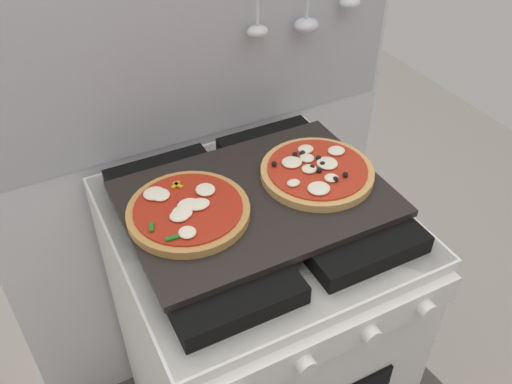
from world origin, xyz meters
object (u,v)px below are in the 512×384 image
Objects in this scene: stove at (256,333)px; baking_tray at (256,199)px; pizza_right at (316,170)px; pizza_left at (188,211)px.

stove is 1.67× the size of baking_tray.
pizza_right reaches higher than stove.
pizza_right is at bearing 1.65° from baking_tray.
baking_tray reaches higher than stove.
baking_tray is 0.15m from pizza_left.
pizza_right is (0.15, 0.00, 0.02)m from baking_tray.
pizza_left is at bearing 176.91° from baking_tray.
stove is 0.50m from pizza_left.
pizza_left is at bearing 179.28° from pizza_right.
pizza_right is (0.15, 0.01, 0.48)m from stove.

